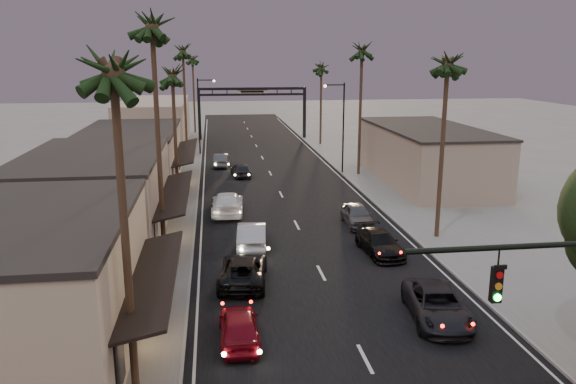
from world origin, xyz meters
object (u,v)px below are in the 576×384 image
object	(u,v)px
palm_ld	(183,48)
oncoming_red	(239,326)
palm_far	(192,57)
palm_rc	(321,64)
palm_lb	(152,19)
palm_ra	(448,57)
palm_lc	(172,70)
arch	(252,100)
streetlight_right	(341,121)
palm_rb	(362,46)
oncoming_silver	(252,235)
curbside_black	(379,243)
streetlight_left	(201,110)
curbside_near	(437,305)
palm_la	(112,59)
oncoming_pickup	(243,270)

from	to	relation	value
palm_ld	oncoming_red	distance (m)	44.68
palm_far	palm_rc	bearing A→B (deg)	-39.64
palm_lb	palm_far	xyz separation A→B (m)	(0.30, 56.00, -1.94)
palm_ra	palm_lc	bearing A→B (deg)	145.10
arch	streetlight_right	bearing A→B (deg)	-74.53
streetlight_right	palm_rb	size ratio (longest dim) A/B	0.63
streetlight_right	oncoming_silver	xyz separation A→B (m)	(-10.36, -21.26, -4.53)
arch	palm_rc	bearing A→B (deg)	-34.89
palm_far	oncoming_red	distance (m)	66.91
streetlight_right	oncoming_red	bearing A→B (deg)	-109.58
palm_far	oncoming_silver	size ratio (longest dim) A/B	2.71
palm_lb	curbside_black	xyz separation A→B (m)	(12.64, -0.39, -12.70)
streetlight_left	curbside_near	bearing A→B (deg)	-76.31
arch	palm_ld	xyz separation A→B (m)	(-8.60, -15.00, 6.88)
curbside_near	palm_la	bearing A→B (deg)	-155.66
palm_far	curbside_near	xyz separation A→B (m)	(12.37, -65.14, -10.73)
palm_rc	palm_lc	bearing A→B (deg)	-121.56
oncoming_silver	curbside_near	size ratio (longest dim) A/B	0.94
palm_la	oncoming_pickup	distance (m)	14.81
oncoming_silver	streetlight_left	bearing A→B (deg)	-79.06
streetlight_right	palm_ra	xyz separation A→B (m)	(1.68, -21.00, 6.11)
palm_la	palm_ld	distance (m)	46.01
streetlight_right	palm_lc	size ratio (longest dim) A/B	0.74
palm_rb	curbside_black	distance (m)	25.69
palm_rc	curbside_near	xyz separation A→B (m)	(-4.53, -51.14, -9.75)
palm_la	curbside_near	bearing A→B (deg)	16.96
palm_lb	palm_rb	bearing A→B (deg)	51.98
palm_rb	curbside_near	size ratio (longest dim) A/B	2.75
palm_rb	palm_far	size ratio (longest dim) A/B	1.08
palm_far	curbside_near	world-z (taller)	palm_far
streetlight_left	palm_rc	size ratio (longest dim) A/B	0.74
oncoming_pickup	oncoming_red	bearing A→B (deg)	92.12
palm_rb	oncoming_silver	size ratio (longest dim) A/B	2.92
arch	oncoming_red	distance (m)	58.34
streetlight_right	curbside_black	distance (m)	24.02
oncoming_pickup	oncoming_silver	world-z (taller)	oncoming_silver
palm_rb	curbside_black	size ratio (longest dim) A/B	3.02
palm_lb	oncoming_pickup	world-z (taller)	palm_lb
streetlight_right	palm_rb	world-z (taller)	palm_rb
arch	oncoming_pickup	xyz separation A→B (m)	(-4.28, -51.76, -4.82)
palm_ra	palm_far	bearing A→B (deg)	107.38
oncoming_red	curbside_near	xyz separation A→B (m)	(8.87, 0.81, 0.02)
streetlight_right	palm_rc	world-z (taller)	palm_rc
oncoming_pickup	streetlight_left	bearing A→B (deg)	-79.25
palm_lc	palm_ra	size ratio (longest dim) A/B	0.92
palm_ra	palm_far	size ratio (longest dim) A/B	1.00
streetlight_right	oncoming_red	xyz separation A→B (m)	(-11.72, -32.95, -4.64)
streetlight_left	palm_lb	bearing A→B (deg)	-92.67
palm_ld	oncoming_silver	distance (m)	33.75
oncoming_red	curbside_black	xyz separation A→B (m)	(8.84, 9.55, -0.01)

